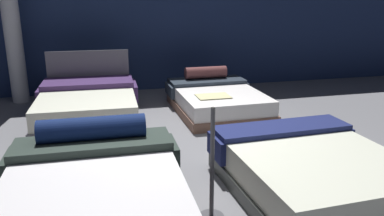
{
  "coord_description": "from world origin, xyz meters",
  "views": [
    {
      "loc": [
        -0.95,
        -4.56,
        2.01
      ],
      "look_at": [
        0.24,
        0.2,
        0.57
      ],
      "focal_mm": 36.04,
      "sensor_mm": 36.0,
      "label": 1
    }
  ],
  "objects_px": {
    "bed_2": "(88,105)",
    "bed_3": "(217,99)",
    "bed_0": "(94,193)",
    "bed_1": "(312,171)",
    "support_pillar": "(10,9)",
    "price_sign": "(212,172)"
  },
  "relations": [
    {
      "from": "bed_1",
      "to": "bed_2",
      "type": "xyz_separation_m",
      "value": [
        -2.3,
        3.01,
        0.04
      ]
    },
    {
      "from": "bed_0",
      "to": "bed_1",
      "type": "distance_m",
      "value": 2.22
    },
    {
      "from": "bed_3",
      "to": "support_pillar",
      "type": "distance_m",
      "value": 4.13
    },
    {
      "from": "bed_0",
      "to": "bed_1",
      "type": "height_order",
      "value": "bed_0"
    },
    {
      "from": "bed_0",
      "to": "bed_2",
      "type": "height_order",
      "value": "bed_2"
    },
    {
      "from": "bed_0",
      "to": "bed_3",
      "type": "bearing_deg",
      "value": 55.82
    },
    {
      "from": "bed_3",
      "to": "support_pillar",
      "type": "height_order",
      "value": "support_pillar"
    },
    {
      "from": "bed_2",
      "to": "price_sign",
      "type": "xyz_separation_m",
      "value": [
        1.13,
        -3.24,
        0.19
      ]
    },
    {
      "from": "bed_0",
      "to": "bed_3",
      "type": "xyz_separation_m",
      "value": [
        2.14,
        3.03,
        -0.04
      ]
    },
    {
      "from": "bed_0",
      "to": "bed_2",
      "type": "xyz_separation_m",
      "value": [
        -0.08,
        2.98,
        0.01
      ]
    },
    {
      "from": "bed_0",
      "to": "price_sign",
      "type": "relative_size",
      "value": 1.68
    },
    {
      "from": "support_pillar",
      "to": "price_sign",
      "type": "bearing_deg",
      "value": -63.35
    },
    {
      "from": "bed_1",
      "to": "support_pillar",
      "type": "relative_size",
      "value": 0.57
    },
    {
      "from": "bed_2",
      "to": "support_pillar",
      "type": "height_order",
      "value": "support_pillar"
    },
    {
      "from": "bed_1",
      "to": "support_pillar",
      "type": "distance_m",
      "value": 6.03
    },
    {
      "from": "bed_2",
      "to": "support_pillar",
      "type": "xyz_separation_m",
      "value": [
        -1.3,
        1.59,
        1.48
      ]
    },
    {
      "from": "bed_3",
      "to": "price_sign",
      "type": "relative_size",
      "value": 1.71
    },
    {
      "from": "bed_1",
      "to": "price_sign",
      "type": "xyz_separation_m",
      "value": [
        -1.17,
        -0.23,
        0.23
      ]
    },
    {
      "from": "bed_1",
      "to": "bed_3",
      "type": "bearing_deg",
      "value": 89.26
    },
    {
      "from": "bed_2",
      "to": "bed_3",
      "type": "xyz_separation_m",
      "value": [
        2.22,
        0.05,
        -0.06
      ]
    },
    {
      "from": "bed_1",
      "to": "support_pillar",
      "type": "bearing_deg",
      "value": 125.71
    },
    {
      "from": "bed_2",
      "to": "bed_1",
      "type": "bearing_deg",
      "value": -50.73
    }
  ]
}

